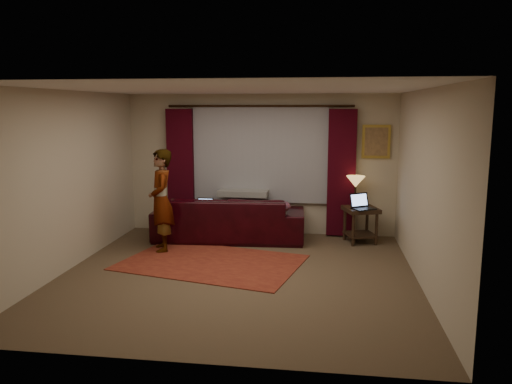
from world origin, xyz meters
TOP-DOWN VIEW (x-y plane):
  - floor at (0.00, 0.00)m, footprint 5.00×5.00m
  - ceiling at (0.00, 0.00)m, footprint 5.00×5.00m
  - wall_back at (0.00, 2.50)m, footprint 5.00×0.02m
  - wall_front at (0.00, -2.50)m, footprint 5.00×0.02m
  - wall_left at (-2.50, 0.00)m, footprint 0.02×5.00m
  - wall_right at (2.50, 0.00)m, footprint 0.02×5.00m
  - sheer_curtain at (0.00, 2.44)m, footprint 2.50×0.05m
  - drape_left at (-1.50, 2.39)m, footprint 0.50×0.14m
  - drape_right at (1.50, 2.39)m, footprint 0.50×0.14m
  - curtain_rod at (0.00, 2.39)m, footprint 0.04×0.04m
  - picture_frame at (2.10, 2.47)m, footprint 0.50×0.04m
  - sofa at (-0.48, 1.92)m, footprint 2.73×1.31m
  - throw_blanket at (-0.28, 2.25)m, footprint 0.92×0.39m
  - clothing_pile at (0.37, 1.78)m, footprint 0.57×0.47m
  - laptop_sofa at (-0.91, 1.74)m, footprint 0.30×0.33m
  - area_rug at (-0.50, 0.50)m, footprint 2.98×2.32m
  - end_table at (1.84, 2.01)m, footprint 0.69×0.69m
  - tiffany_lamp at (1.75, 2.18)m, footprint 0.41×0.41m
  - laptop_table at (1.88, 1.85)m, footprint 0.53×0.54m
  - person at (-1.45, 1.05)m, footprint 0.65×0.65m

SIDE VIEW (x-z plane):
  - floor at x=0.00m, z-range -0.01..0.00m
  - area_rug at x=-0.50m, z-range 0.00..0.01m
  - end_table at x=1.84m, z-range 0.00..0.63m
  - sofa at x=-0.48m, z-range 0.00..1.08m
  - laptop_sofa at x=-0.91m, z-range 0.54..0.75m
  - clothing_pile at x=0.37m, z-range 0.54..0.76m
  - laptop_table at x=1.88m, z-range 0.63..0.90m
  - person at x=-1.45m, z-range 0.00..1.69m
  - tiffany_lamp at x=1.75m, z-range 0.63..1.16m
  - throw_blanket at x=-0.28m, z-range 1.03..1.13m
  - drape_left at x=-1.50m, z-range 0.03..2.33m
  - drape_right at x=1.50m, z-range 0.03..2.33m
  - wall_back at x=0.00m, z-range 0.00..2.60m
  - wall_front at x=0.00m, z-range 0.00..2.60m
  - wall_left at x=-2.50m, z-range 0.00..2.60m
  - wall_right at x=2.50m, z-range 0.00..2.60m
  - sheer_curtain at x=0.00m, z-range 0.60..2.40m
  - picture_frame at x=2.10m, z-range 1.45..2.05m
  - curtain_rod at x=0.00m, z-range 0.68..4.08m
  - ceiling at x=0.00m, z-range 2.59..2.61m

